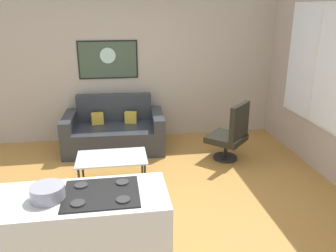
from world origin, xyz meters
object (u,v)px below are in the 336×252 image
(couch, at_px, (115,132))
(armchair, at_px, (231,134))
(mixing_bowl, at_px, (48,193))
(wall_painting, at_px, (108,60))
(coffee_table, at_px, (112,159))

(couch, bearing_deg, armchair, -22.92)
(mixing_bowl, distance_m, wall_painting, 3.71)
(coffee_table, bearing_deg, couch, 88.22)
(armchair, height_order, mixing_bowl, mixing_bowl)
(coffee_table, xyz_separation_m, wall_painting, (-0.01, 1.80, 1.09))
(coffee_table, height_order, armchair, armchair)
(couch, xyz_separation_m, armchair, (1.82, -0.77, 0.15))
(coffee_table, relative_size, wall_painting, 0.91)
(armchair, xyz_separation_m, mixing_bowl, (-2.32, -2.37, 0.51))
(wall_painting, bearing_deg, coffee_table, -89.64)
(armchair, distance_m, mixing_bowl, 3.35)
(couch, height_order, coffee_table, couch)
(couch, height_order, armchair, armchair)
(couch, height_order, wall_painting, wall_painting)
(armchair, bearing_deg, wall_painting, 145.60)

